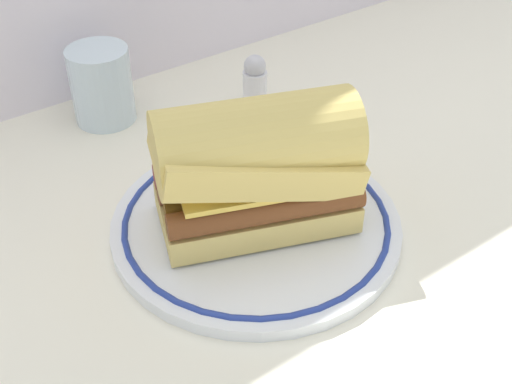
{
  "coord_description": "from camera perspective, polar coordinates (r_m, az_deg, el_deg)",
  "views": [
    {
      "loc": [
        -0.3,
        -0.37,
        0.42
      ],
      "look_at": [
        -0.03,
        0.02,
        0.04
      ],
      "focal_mm": 46.98,
      "sensor_mm": 36.0,
      "label": 1
    }
  ],
  "objects": [
    {
      "name": "drinking_glass",
      "position": [
        0.8,
        -12.95,
        8.46
      ],
      "size": [
        0.07,
        0.07,
        0.09
      ],
      "color": "silver",
      "rests_on": "ground_plane"
    },
    {
      "name": "ground_plane",
      "position": [
        0.64,
        2.71,
        -3.07
      ],
      "size": [
        1.5,
        1.5,
        0.0
      ],
      "primitive_type": "plane",
      "color": "silver"
    },
    {
      "name": "plate",
      "position": [
        0.63,
        -0.0,
        -2.67
      ],
      "size": [
        0.27,
        0.27,
        0.01
      ],
      "color": "white",
      "rests_on": "ground_plane"
    },
    {
      "name": "sausage_sandwich",
      "position": [
        0.59,
        -0.0,
        2.37
      ],
      "size": [
        0.2,
        0.15,
        0.12
      ],
      "rotation": [
        0.0,
        0.0,
        -0.35
      ],
      "color": "#D2B966",
      "rests_on": "plate"
    },
    {
      "name": "salt_shaker",
      "position": [
        0.8,
        -0.1,
        9.23
      ],
      "size": [
        0.03,
        0.03,
        0.07
      ],
      "color": "white",
      "rests_on": "ground_plane"
    }
  ]
}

